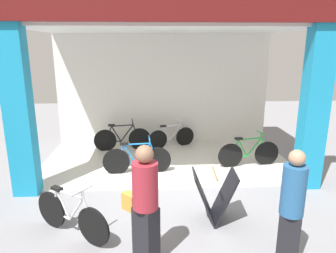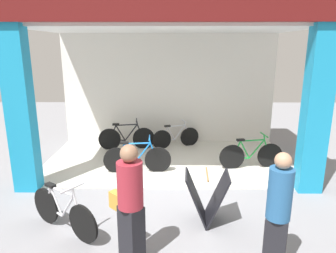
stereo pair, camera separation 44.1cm
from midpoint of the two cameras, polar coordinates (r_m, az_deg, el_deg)
ground_plane at (r=6.66m, az=-1.52°, el=-11.50°), size 20.67×20.67×0.00m
shop_facade at (r=7.81m, az=-2.04°, el=9.09°), size 6.53×3.68×4.02m
bicycle_inside_0 at (r=7.90m, az=13.10°, el=-4.84°), size 1.58×0.43×0.87m
bicycle_inside_1 at (r=7.34m, az=-7.49°, el=-6.07°), size 1.60×0.44×0.88m
bicycle_inside_2 at (r=9.00m, az=-9.82°, el=-2.20°), size 1.62×0.44×0.89m
bicycle_inside_3 at (r=9.13m, az=-0.74°, el=-1.98°), size 1.38×0.55×0.80m
bicycle_parked_0 at (r=5.35m, az=-19.82°, el=-15.24°), size 1.31×0.94×0.87m
sandwich_board_sign at (r=5.43m, az=6.10°, el=-12.74°), size 0.76×0.63×0.89m
pedestrian_1 at (r=4.27m, az=-7.35°, el=-14.08°), size 0.59×0.56×1.72m
pedestrian_2 at (r=4.41m, az=19.08°, el=-14.31°), size 0.41×0.41×1.68m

